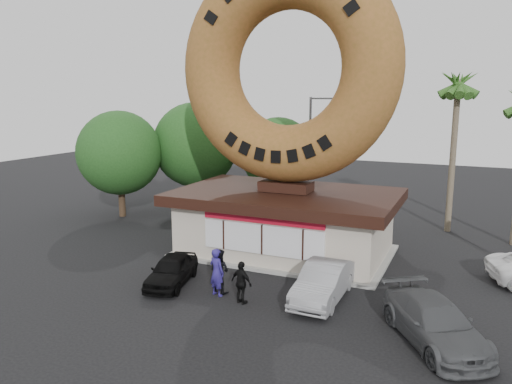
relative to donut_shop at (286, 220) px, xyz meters
The scene contains 14 objects.
ground 6.24m from the donut_shop, 90.00° to the right, with size 90.00×90.00×0.00m, color black.
donut_shop is the anchor object (origin of this frame).
giant_donut 7.63m from the donut_shop, 90.00° to the left, with size 11.20×11.20×2.85m, color #965A2B.
tree_west 12.15m from the donut_shop, 143.55° to the left, with size 6.00×6.00×7.65m.
tree_mid 10.12m from the donut_shop, 113.92° to the left, with size 5.20×5.20×6.63m.
tree_far 13.59m from the donut_shop, 166.94° to the left, with size 5.60×5.60×7.14m.
palm_near 12.83m from the donut_shop, 46.90° to the left, with size 2.60×2.60×9.75m.
street_lamp 10.54m from the donut_shop, 100.50° to the left, with size 2.11×0.20×8.00m.
person_left 6.49m from the donut_shop, 95.12° to the right, with size 0.73×0.48×2.01m, color navy.
person_center 6.17m from the donut_shop, 95.98° to the right, with size 0.91×0.71×1.88m, color black.
person_right 6.85m from the donut_shop, 83.96° to the right, with size 1.02×0.42×1.74m, color black.
car_black 6.91m from the donut_shop, 115.75° to the right, with size 1.50×3.74×1.27m, color black.
car_silver 6.27m from the donut_shop, 55.02° to the right, with size 1.57×4.50×1.48m, color #949599.
car_grey 10.66m from the donut_shop, 41.41° to the right, with size 2.03×5.00×1.45m, color #515355.
Camera 1 is at (8.81, -17.51, 8.15)m, focal length 35.00 mm.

